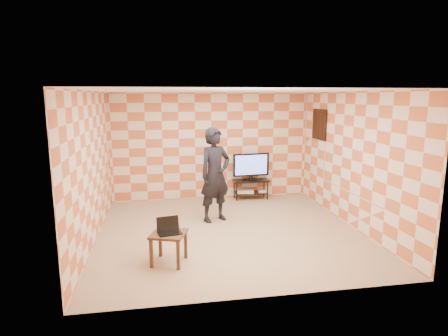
{
  "coord_description": "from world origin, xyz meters",
  "views": [
    {
      "loc": [
        -1.29,
        -6.86,
        2.59
      ],
      "look_at": [
        0.0,
        0.6,
        1.15
      ],
      "focal_mm": 30.0,
      "sensor_mm": 36.0,
      "label": 1
    }
  ],
  "objects_px": {
    "tv": "(251,165)",
    "side_table": "(169,238)",
    "tv_stand": "(251,185)",
    "person": "(215,175)"
  },
  "relations": [
    {
      "from": "side_table",
      "to": "person",
      "type": "xyz_separation_m",
      "value": [
        1.03,
        1.93,
        0.58
      ]
    },
    {
      "from": "tv_stand",
      "to": "person",
      "type": "distance_m",
      "value": 2.03
    },
    {
      "from": "tv",
      "to": "person",
      "type": "relative_size",
      "value": 0.48
    },
    {
      "from": "tv",
      "to": "side_table",
      "type": "distance_m",
      "value": 4.14
    },
    {
      "from": "tv_stand",
      "to": "person",
      "type": "xyz_separation_m",
      "value": [
        -1.16,
        -1.55,
        0.62
      ]
    },
    {
      "from": "tv_stand",
      "to": "tv",
      "type": "relative_size",
      "value": 0.96
    },
    {
      "from": "tv",
      "to": "side_table",
      "type": "relative_size",
      "value": 1.45
    },
    {
      "from": "tv",
      "to": "person",
      "type": "distance_m",
      "value": 1.93
    },
    {
      "from": "tv_stand",
      "to": "tv",
      "type": "bearing_deg",
      "value": -95.76
    },
    {
      "from": "tv_stand",
      "to": "side_table",
      "type": "relative_size",
      "value": 1.4
    }
  ]
}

